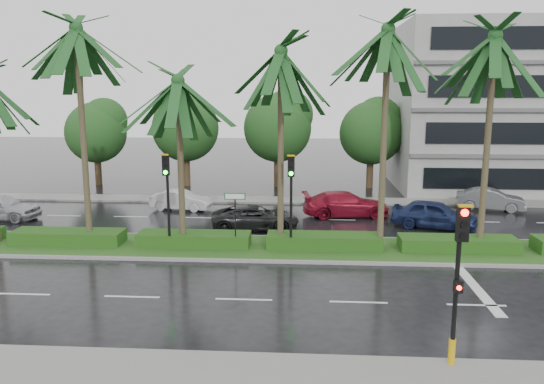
# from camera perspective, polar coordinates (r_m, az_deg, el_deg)

# --- Properties ---
(ground) EXTENTS (120.00, 120.00, 0.00)m
(ground) POSITION_cam_1_polar(r_m,az_deg,el_deg) (23.66, -1.66, -6.90)
(ground) COLOR black
(ground) RESTS_ON ground
(near_sidewalk) EXTENTS (40.00, 2.40, 0.12)m
(near_sidewalk) POSITION_cam_1_polar(r_m,az_deg,el_deg) (14.32, -5.58, -19.11)
(near_sidewalk) COLOR slate
(near_sidewalk) RESTS_ON ground
(far_sidewalk) EXTENTS (40.00, 2.00, 0.12)m
(far_sidewalk) POSITION_cam_1_polar(r_m,az_deg,el_deg) (35.24, 0.11, -0.88)
(far_sidewalk) COLOR slate
(far_sidewalk) RESTS_ON ground
(median) EXTENTS (36.00, 4.00, 0.15)m
(median) POSITION_cam_1_polar(r_m,az_deg,el_deg) (24.59, -1.45, -6.02)
(median) COLOR gray
(median) RESTS_ON ground
(hedge) EXTENTS (35.20, 1.40, 0.60)m
(hedge) POSITION_cam_1_polar(r_m,az_deg,el_deg) (24.49, -1.45, -5.19)
(hedge) COLOR #154513
(hedge) RESTS_ON median
(lane_markings) EXTENTS (34.00, 13.06, 0.01)m
(lane_markings) POSITION_cam_1_polar(r_m,az_deg,el_deg) (23.18, 5.80, -7.32)
(lane_markings) COLOR silver
(lane_markings) RESTS_ON ground
(palm_row) EXTENTS (26.30, 4.20, 10.58)m
(palm_row) POSITION_cam_1_polar(r_m,az_deg,el_deg) (23.72, -4.62, 13.33)
(palm_row) COLOR #423826
(palm_row) RESTS_ON median
(signal_near) EXTENTS (0.34, 0.45, 4.36)m
(signal_near) POSITION_cam_1_polar(r_m,az_deg,el_deg) (14.42, 19.36, -8.81)
(signal_near) COLOR black
(signal_near) RESTS_ON near_sidewalk
(signal_median_left) EXTENTS (0.34, 0.42, 4.36)m
(signal_median_left) POSITION_cam_1_polar(r_m,az_deg,el_deg) (23.92, -11.22, 0.49)
(signal_median_left) COLOR black
(signal_median_left) RESTS_ON median
(signal_median_right) EXTENTS (0.34, 0.42, 4.36)m
(signal_median_right) POSITION_cam_1_polar(r_m,az_deg,el_deg) (23.14, 2.07, 0.34)
(signal_median_right) COLOR black
(signal_median_right) RESTS_ON median
(street_sign) EXTENTS (0.95, 0.09, 2.60)m
(street_sign) POSITION_cam_1_polar(r_m,az_deg,el_deg) (23.68, -4.00, -1.59)
(street_sign) COLOR black
(street_sign) RESTS_ON median
(bg_trees) EXTENTS (32.62, 5.10, 7.37)m
(bg_trees) POSITION_cam_1_polar(r_m,az_deg,el_deg) (40.20, 0.07, 6.97)
(bg_trees) COLOR #3B281A
(bg_trees) RESTS_ON ground
(building) EXTENTS (16.00, 10.00, 12.00)m
(building) POSITION_cam_1_polar(r_m,az_deg,el_deg) (43.13, 24.07, 8.28)
(building) COLOR gray
(building) RESTS_ON ground
(car_silver) EXTENTS (2.20, 4.55, 1.50)m
(car_silver) POSITION_cam_1_polar(r_m,az_deg,el_deg) (33.74, -27.15, -1.42)
(car_silver) COLOR #B0B1B8
(car_silver) RESTS_ON ground
(car_white) EXTENTS (1.79, 3.83, 1.22)m
(car_white) POSITION_cam_1_polar(r_m,az_deg,el_deg) (33.04, -9.77, -0.86)
(car_white) COLOR #BABABA
(car_white) RESTS_ON ground
(car_darkgrey) EXTENTS (2.65, 4.80, 1.27)m
(car_darkgrey) POSITION_cam_1_polar(r_m,az_deg,el_deg) (27.97, -1.83, -2.77)
(car_darkgrey) COLOR black
(car_darkgrey) RESTS_ON ground
(car_red) EXTENTS (2.66, 5.22, 1.45)m
(car_red) POSITION_cam_1_polar(r_m,az_deg,el_deg) (31.16, 7.94, -1.29)
(car_red) COLOR maroon
(car_red) RESTS_ON ground
(car_blue) EXTENTS (3.13, 4.78, 1.51)m
(car_blue) POSITION_cam_1_polar(r_m,az_deg,el_deg) (29.47, 17.07, -2.31)
(car_blue) COLOR navy
(car_blue) RESTS_ON ground
(car_grey) EXTENTS (2.41, 4.24, 1.32)m
(car_grey) POSITION_cam_1_polar(r_m,az_deg,el_deg) (35.19, 22.43, -0.73)
(car_grey) COLOR slate
(car_grey) RESTS_ON ground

